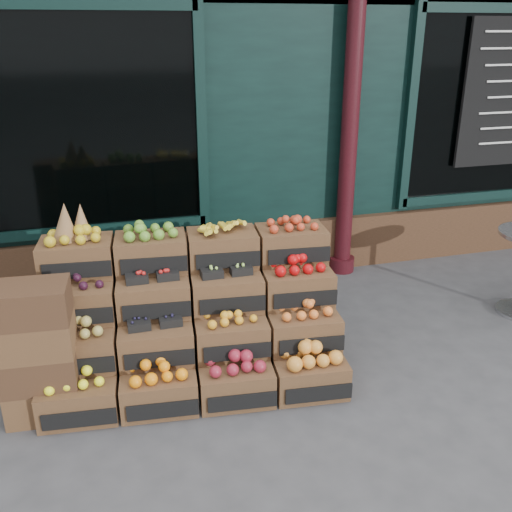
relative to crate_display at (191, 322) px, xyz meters
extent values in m
plane|color=#3E3E41|center=(0.79, -0.49, -0.43)|extent=(60.00, 60.00, 0.00)
cube|color=black|center=(0.79, 4.71, 1.97)|extent=(12.00, 6.00, 4.80)
cube|color=black|center=(0.79, 1.76, 1.07)|extent=(12.00, 0.12, 3.00)
cube|color=#41291A|center=(0.79, 1.69, -0.13)|extent=(12.00, 0.18, 0.60)
cube|color=black|center=(-0.81, 1.69, 1.32)|extent=(2.40, 0.06, 2.00)
cube|color=black|center=(3.99, 1.69, 1.32)|extent=(2.40, 0.06, 2.00)
cylinder|color=#330B11|center=(1.99, 1.56, 1.17)|extent=(0.18, 0.18, 3.20)
cube|color=brown|center=(-0.88, -0.36, -0.30)|extent=(0.58, 0.43, 0.27)
cube|color=black|center=(-0.90, -0.56, -0.32)|extent=(0.50, 0.07, 0.12)
cube|color=#FFFD22|center=(-0.88, -0.36, -0.12)|extent=(0.46, 0.33, 0.09)
cube|color=brown|center=(-0.32, -0.42, -0.30)|extent=(0.58, 0.43, 0.27)
cube|color=black|center=(-0.34, -0.62, -0.32)|extent=(0.50, 0.07, 0.12)
cube|color=orange|center=(-0.32, -0.42, -0.11)|extent=(0.46, 0.33, 0.10)
cube|color=brown|center=(0.24, -0.48, -0.30)|extent=(0.58, 0.43, 0.27)
cube|color=black|center=(0.22, -0.68, -0.32)|extent=(0.50, 0.07, 0.12)
cube|color=maroon|center=(0.24, -0.48, -0.11)|extent=(0.46, 0.33, 0.10)
cube|color=brown|center=(0.80, -0.54, -0.30)|extent=(0.58, 0.43, 0.27)
cube|color=black|center=(0.78, -0.74, -0.32)|extent=(0.50, 0.07, 0.12)
cube|color=orange|center=(0.80, -0.54, -0.10)|extent=(0.46, 0.33, 0.13)
cube|color=brown|center=(-0.86, -0.13, -0.02)|extent=(0.58, 0.43, 0.27)
cube|color=black|center=(-0.88, -0.33, -0.05)|extent=(0.50, 0.07, 0.12)
cube|color=#A7994B|center=(-0.86, -0.13, 0.16)|extent=(0.46, 0.33, 0.09)
cube|color=brown|center=(-0.30, -0.19, -0.02)|extent=(0.58, 0.43, 0.27)
cube|color=black|center=(-0.32, -0.39, -0.05)|extent=(0.50, 0.07, 0.12)
cube|color=black|center=(-0.30, -0.19, 0.13)|extent=(0.46, 0.33, 0.03)
cube|color=brown|center=(0.26, -0.25, -0.02)|extent=(0.58, 0.43, 0.27)
cube|color=black|center=(0.24, -0.45, -0.05)|extent=(0.50, 0.07, 0.12)
cube|color=orange|center=(0.26, -0.25, 0.15)|extent=(0.46, 0.33, 0.07)
cube|color=brown|center=(0.82, -0.31, -0.02)|extent=(0.58, 0.43, 0.27)
cube|color=black|center=(0.80, -0.51, -0.05)|extent=(0.50, 0.07, 0.12)
cube|color=orange|center=(0.82, -0.31, 0.16)|extent=(0.46, 0.33, 0.09)
cube|color=brown|center=(-0.84, 0.09, 0.25)|extent=(0.58, 0.43, 0.27)
cube|color=black|center=(-0.86, -0.11, 0.22)|extent=(0.50, 0.07, 0.12)
cube|color=black|center=(-0.84, 0.09, 0.42)|extent=(0.46, 0.33, 0.07)
cube|color=brown|center=(-0.28, 0.04, 0.25)|extent=(0.58, 0.43, 0.27)
cube|color=black|center=(-0.30, -0.16, 0.22)|extent=(0.50, 0.07, 0.12)
cube|color=#A71B18|center=(-0.28, 0.04, 0.40)|extent=(0.46, 0.33, 0.04)
cube|color=brown|center=(0.29, -0.02, 0.25)|extent=(0.58, 0.43, 0.27)
cube|color=black|center=(0.26, -0.22, 0.22)|extent=(0.50, 0.07, 0.12)
cube|color=#A2D55A|center=(0.29, -0.02, 0.40)|extent=(0.46, 0.33, 0.03)
cube|color=brown|center=(0.85, -0.08, 0.25)|extent=(0.58, 0.43, 0.27)
cube|color=black|center=(0.83, -0.28, 0.22)|extent=(0.50, 0.07, 0.12)
cube|color=#B8090B|center=(0.85, -0.08, 0.43)|extent=(0.46, 0.33, 0.09)
cube|color=brown|center=(-0.81, 0.32, 0.52)|extent=(0.58, 0.43, 0.27)
cube|color=black|center=(-0.83, 0.12, 0.49)|extent=(0.50, 0.07, 0.12)
cube|color=gold|center=(-0.81, 0.32, 0.70)|extent=(0.46, 0.33, 0.09)
cube|color=brown|center=(-0.25, 0.26, 0.52)|extent=(0.58, 0.43, 0.27)
cube|color=black|center=(-0.27, 0.07, 0.49)|extent=(0.50, 0.07, 0.12)
cube|color=#5C922C|center=(-0.25, 0.26, 0.70)|extent=(0.46, 0.33, 0.09)
cube|color=brown|center=(0.31, 0.21, 0.52)|extent=(0.58, 0.43, 0.27)
cube|color=black|center=(0.29, 0.01, 0.49)|extent=(0.50, 0.07, 0.12)
cube|color=gold|center=(0.31, 0.21, 0.70)|extent=(0.46, 0.33, 0.08)
cube|color=brown|center=(0.87, 0.15, 0.52)|extent=(0.58, 0.43, 0.27)
cube|color=black|center=(0.85, -0.05, 0.49)|extent=(0.50, 0.07, 0.12)
cube|color=#C03A1F|center=(0.87, 0.15, 0.69)|extent=(0.46, 0.33, 0.08)
cube|color=#41291A|center=(-0.02, -0.22, -0.30)|extent=(2.26, 0.60, 0.27)
cube|color=#41291A|center=(0.00, 0.01, -0.16)|extent=(2.26, 0.60, 0.54)
cube|color=#41291A|center=(0.03, 0.24, -0.02)|extent=(2.26, 0.60, 0.81)
cone|color=olive|center=(-0.87, 0.32, 0.81)|extent=(0.19, 0.19, 0.31)
cone|color=olive|center=(-0.75, 0.36, 0.79)|extent=(0.17, 0.17, 0.27)
cube|color=brown|center=(-1.11, -0.28, -0.30)|extent=(0.53, 0.39, 0.25)
cube|color=#41291A|center=(-1.11, -0.28, -0.05)|extent=(0.53, 0.39, 0.25)
cube|color=brown|center=(-1.11, -0.28, 0.20)|extent=(0.53, 0.39, 0.25)
cube|color=#41291A|center=(-1.11, -0.28, 0.46)|extent=(0.53, 0.39, 0.25)
imported|color=#1B6123|center=(-0.58, 2.21, 0.56)|extent=(0.77, 0.56, 1.98)
camera|label=1|loc=(-0.59, -3.96, 2.16)|focal=40.00mm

